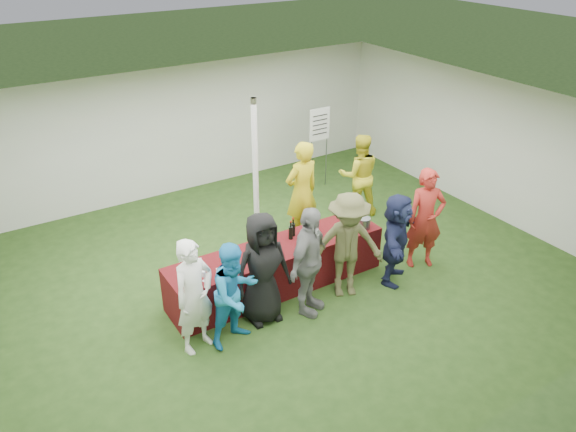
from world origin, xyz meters
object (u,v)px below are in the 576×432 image
customer_1 (235,294)px  customer_5 (396,239)px  staff_pourer (302,192)px  customer_2 (262,269)px  dump_bucket (364,223)px  customer_3 (309,262)px  customer_0 (194,296)px  customer_6 (425,219)px  wine_list_sign (319,130)px  customer_4 (347,246)px  staff_back (359,175)px  serving_table (277,267)px

customer_1 → customer_5: 2.88m
staff_pourer → customer_2: 2.41m
dump_bucket → customer_2: (-2.13, -0.34, 0.03)m
dump_bucket → customer_3: bearing=-159.3°
customer_0 → customer_2: bearing=-13.2°
customer_0 → customer_6: bearing=-18.3°
customer_1 → wine_list_sign: bearing=30.0°
customer_4 → staff_back: bearing=70.1°
customer_2 → staff_pourer: bearing=45.6°
staff_back → customer_5: size_ratio=1.08×
wine_list_sign → customer_4: (-1.93, -3.54, -0.44)m
dump_bucket → customer_0: (-3.22, -0.42, 0.01)m
serving_table → staff_back: size_ratio=2.15×
staff_pourer → customer_1: (-2.32, -1.88, -0.18)m
wine_list_sign → customer_6: (-0.30, -3.54, -0.43)m
customer_1 → customer_0: bearing=151.0°
wine_list_sign → staff_back: (-0.05, -1.45, -0.48)m
customer_2 → customer_4: customer_4 is taller
staff_back → customer_6: size_ratio=0.95×
customer_2 → customer_6: customer_6 is taller
customer_3 → customer_2: bearing=131.4°
wine_list_sign → customer_0: bearing=-141.9°
dump_bucket → wine_list_sign: (1.21, 3.05, 0.48)m
dump_bucket → customer_0: size_ratio=0.13×
dump_bucket → serving_table: bearing=171.9°
dump_bucket → customer_1: 2.76m
staff_back → customer_1: (-3.86, -2.17, -0.06)m
serving_table → customer_3: 0.93m
staff_back → customer_0: bearing=50.6°
wine_list_sign → staff_back: bearing=-91.8°
customer_3 → customer_5: (1.66, -0.04, -0.10)m
staff_back → customer_5: bearing=91.8°
customer_5 → customer_6: size_ratio=0.88×
customer_6 → staff_pourer: bearing=149.1°
serving_table → wine_list_sign: (2.76, 2.83, 0.94)m
serving_table → customer_0: bearing=-159.0°
wine_list_sign → staff_back: size_ratio=1.07×
staff_pourer → staff_back: size_ratio=1.15×
dump_bucket → customer_2: customer_2 is taller
customer_1 → customer_5: (2.88, -0.02, -0.00)m
customer_3 → customer_4: size_ratio=1.00×
staff_pourer → customer_5: (0.56, -1.90, -0.19)m
customer_4 → customer_5: customer_4 is taller
customer_1 → customer_6: bearing=-11.5°
wine_list_sign → customer_4: 4.06m
customer_1 → customer_6: (3.61, 0.08, 0.10)m
staff_back → customer_4: bearing=73.9°
customer_6 → serving_table: bearing=-172.6°
staff_pourer → customer_6: (1.29, -1.80, -0.08)m
staff_pourer → customer_4: (-0.34, -1.80, -0.09)m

